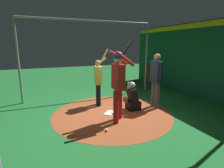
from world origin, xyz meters
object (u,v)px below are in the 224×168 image
bat_rack (148,74)px  baseball_0 (106,130)px  home_plate (112,113)px  catcher (132,99)px  umpire (156,78)px  visitor (98,79)px  batter (118,79)px

bat_rack → baseball_0: (4.26, 4.55, -0.45)m
home_plate → baseball_0: baseball_0 is taller
catcher → bat_rack: (-2.93, -3.44, 0.12)m
umpire → baseball_0: (2.17, 1.01, -1.00)m
visitor → batter: bearing=106.3°
batter → bat_rack: bearing=-132.5°
catcher → bat_rack: size_ratio=0.90×
batter → home_plate: bearing=-94.3°
baseball_0 → catcher: bearing=-140.2°
catcher → baseball_0: size_ratio=12.80×
batter → baseball_0: batter is taller
batter → umpire: (-1.62, -0.51, -0.16)m
umpire → baseball_0: umpire is taller
batter → bat_rack: 5.54m
batter → visitor: 1.50m
home_plate → baseball_0: 1.21m
umpire → visitor: 1.97m
umpire → catcher: bearing=-7.2°
home_plate → bat_rack: bearing=-136.4°
home_plate → umpire: bearing=178.3°
visitor → umpire: bearing=163.4°
home_plate → visitor: visitor is taller
home_plate → visitor: bearing=-81.9°
batter → catcher: bearing=-142.0°
bat_rack → catcher: bearing=49.6°
home_plate → catcher: 0.83m
umpire → visitor: (1.71, -0.97, -0.11)m
catcher → visitor: size_ratio=0.48×
catcher → umpire: bearing=172.8°
home_plate → umpire: size_ratio=0.23×
batter → baseball_0: 1.38m
batter → catcher: 1.30m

